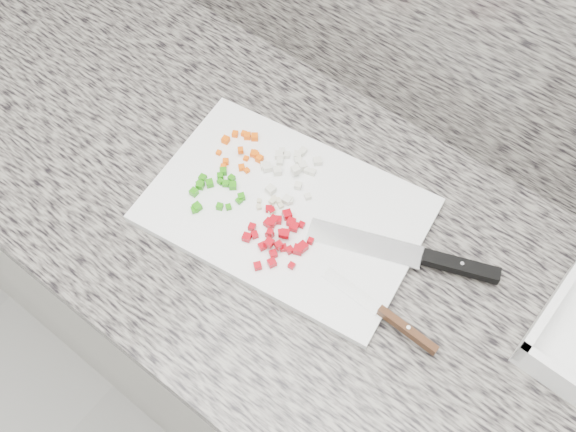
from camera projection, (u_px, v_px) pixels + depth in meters
name	position (u px, v px, depth m)	size (l,w,h in m)	color
cabinet	(310.00, 342.00, 1.42)	(3.92, 0.62, 0.86)	silver
countertop	(318.00, 245.00, 1.04)	(3.96, 0.64, 0.04)	slate
cutting_board	(286.00, 210.00, 1.04)	(0.43, 0.29, 0.01)	white
carrot_pile	(243.00, 150.00, 1.08)	(0.08, 0.09, 0.02)	#E95505
onion_pile	(289.00, 169.00, 1.06)	(0.11, 0.11, 0.02)	silver
green_pepper_pile	(214.00, 189.00, 1.04)	(0.09, 0.10, 0.01)	#22810B
red_pepper_pile	(279.00, 235.00, 1.00)	(0.10, 0.12, 0.02)	#9F020D
garlic_pile	(273.00, 204.00, 1.03)	(0.05, 0.04, 0.01)	beige
chef_knife	(427.00, 258.00, 0.98)	(0.29, 0.13, 0.02)	silver
paring_knife	(393.00, 320.00, 0.93)	(0.20, 0.02, 0.02)	silver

